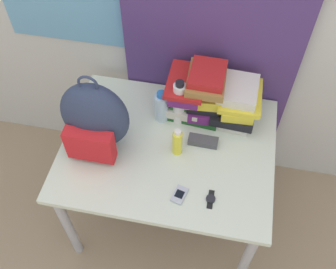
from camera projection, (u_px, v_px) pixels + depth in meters
curtain_blue at (216, 4)px, 1.80m from camera, size 0.91×0.04×2.50m
desk at (168, 156)px, 2.05m from camera, size 1.07×0.84×0.71m
backpack at (95, 119)px, 1.84m from camera, size 0.33×0.24×0.46m
book_stack_left at (187, 94)px, 2.04m from camera, size 0.22×0.28×0.22m
book_stack_center at (207, 91)px, 2.00m from camera, size 0.24×0.26×0.30m
book_stack_right at (237, 102)px, 2.01m from camera, size 0.24×0.29×0.22m
water_bottle at (162, 107)px, 2.02m from camera, size 0.07×0.07×0.19m
sports_bottle at (179, 103)px, 1.98m from camera, size 0.06×0.06×0.28m
sunscreen_bottle at (177, 142)px, 1.90m from camera, size 0.05×0.05×0.17m
cell_phone at (180, 195)px, 1.81m from camera, size 0.07×0.10×0.02m
sunglasses_case at (203, 141)px, 1.98m from camera, size 0.15×0.06×0.04m
wristwatch at (211, 199)px, 1.80m from camera, size 0.04×0.10×0.01m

